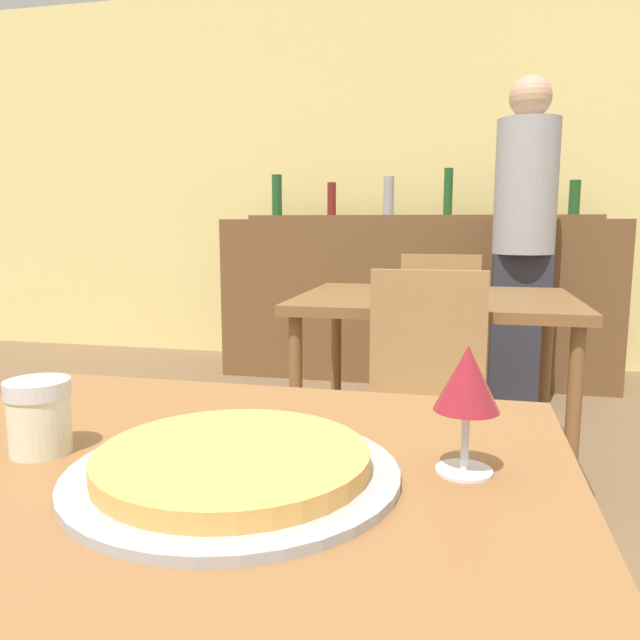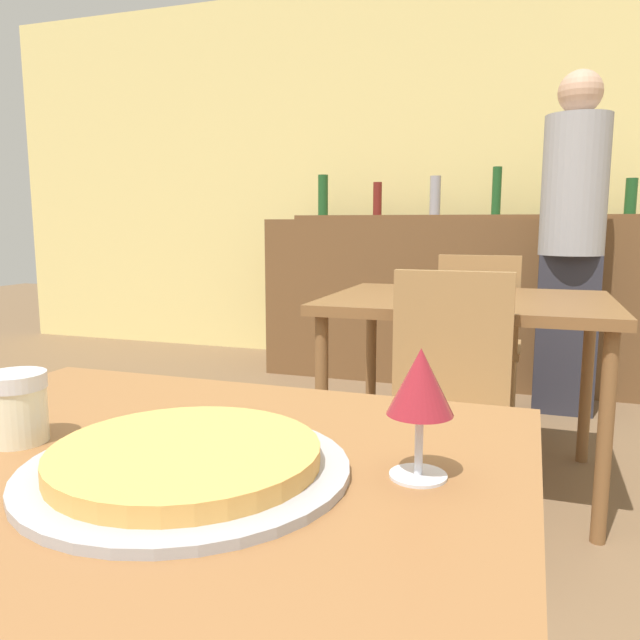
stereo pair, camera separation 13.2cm
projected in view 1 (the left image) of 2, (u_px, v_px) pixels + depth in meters
wall_back at (422, 176)px, 4.63m from camera, size 8.00×0.05×2.80m
dining_table_near at (204, 528)px, 0.83m from camera, size 0.95×0.74×0.75m
dining_table_far at (435, 315)px, 2.54m from camera, size 1.10×0.88×0.76m
bar_counter at (414, 299)px, 4.27m from camera, size 2.60×0.56×1.08m
bar_back_shelf at (419, 210)px, 4.31m from camera, size 2.39×0.24×0.34m
chair_far_side_front at (425, 395)px, 1.99m from camera, size 0.40×0.40×0.91m
chair_far_side_back at (440, 331)px, 3.15m from camera, size 0.40×0.40×0.91m
pizza_tray at (233, 465)px, 0.75m from camera, size 0.40×0.40×0.04m
cheese_shaker at (39, 416)px, 0.83m from camera, size 0.08×0.08×0.10m
person_standing at (524, 231)px, 3.50m from camera, size 0.34×0.34×1.85m
wine_glass at (467, 382)px, 0.75m from camera, size 0.08×0.08×0.16m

